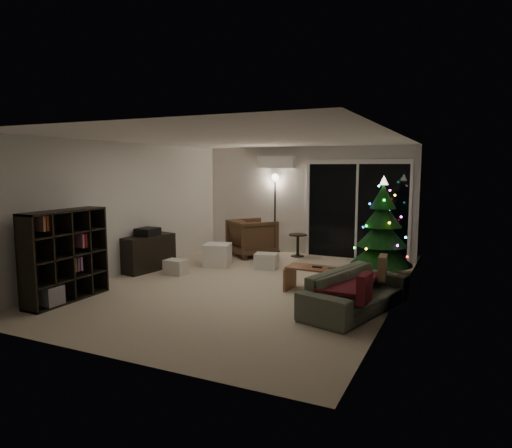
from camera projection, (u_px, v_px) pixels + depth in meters
The scene contains 18 objects.
room at pixel (299, 220), 8.85m from camera, with size 6.50×7.51×2.60m.
bookshelf at pixel (57, 255), 7.00m from camera, with size 0.35×1.39×1.39m, color black, non-canonical shape.
media_cabinet at pixel (148, 253), 9.00m from camera, with size 0.42×1.12×0.70m, color black.
stereo at pixel (148, 232), 8.95m from camera, with size 0.35×0.42×0.15m, color black.
armchair at pixel (252, 238), 10.45m from camera, with size 0.91×0.94×0.85m, color #3D2B20.
ottoman at pixel (217, 255), 9.42m from camera, with size 0.51×0.51×0.46m, color white.
cardboard_box_a at pixel (176, 267), 8.68m from camera, with size 0.40×0.30×0.28m, color silver.
cardboard_box_b at pixel (266, 261), 9.16m from camera, with size 0.45×0.33×0.31m, color silver.
side_table at pixel (298, 245), 10.41m from camera, with size 0.41×0.41×0.52m, color black.
floor_lamp at pixel (275, 214), 10.96m from camera, with size 0.29×0.29×1.81m, color black.
sofa at pixel (356, 291), 6.47m from camera, with size 1.95×0.76×0.57m, color #535950.
sofa_throw at pixel (349, 282), 6.50m from camera, with size 0.61×1.41×0.05m, color #3E111A.
cushion_a at pixel (382, 268), 6.92m from camera, with size 0.11×0.37×0.37m, color #7D6C4F.
cushion_b at pixel (365, 288), 5.76m from camera, with size 0.11×0.37×0.37m, color #3E111A.
coffee_table at pixel (326, 281), 7.37m from camera, with size 1.30×0.45×0.41m, color #9A6640, non-canonical shape.
remote_a at pixel (317, 267), 7.40m from camera, with size 0.16×0.05×0.02m, color black.
remote_b at pixel (333, 268), 7.34m from camera, with size 0.15×0.04×0.02m, color slate.
christmas_tree at pixel (382, 226), 8.51m from camera, with size 1.16×1.16×1.87m, color black.
Camera 1 is at (3.43, -6.82, 2.04)m, focal length 32.00 mm.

